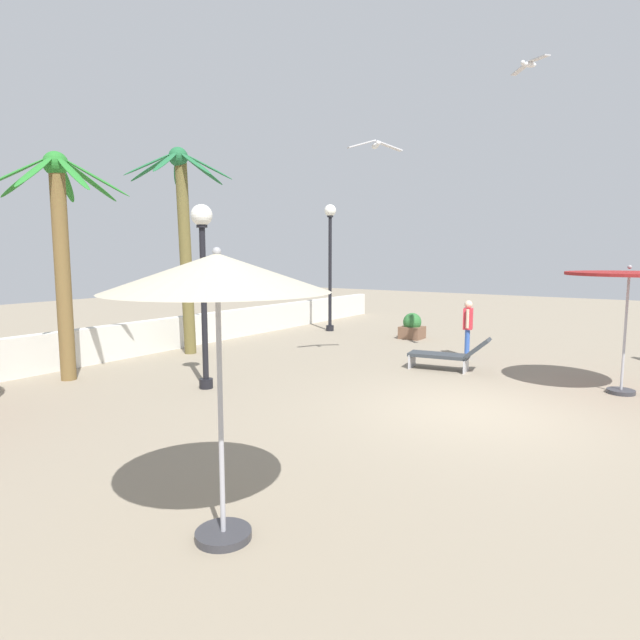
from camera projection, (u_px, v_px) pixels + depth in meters
name	position (u px, v px, depth m)	size (l,w,h in m)	color
ground_plane	(473.00, 411.00, 9.39)	(56.00, 56.00, 0.00)	gray
boundary_wall	(136.00, 339.00, 14.49)	(25.20, 0.30, 0.92)	silver
patio_umbrella_0	(629.00, 282.00, 10.30)	(2.30, 2.30, 2.55)	#333338
patio_umbrella_2	(217.00, 277.00, 4.86)	(2.11, 2.11, 2.82)	#333338
palm_tree_0	(183.00, 227.00, 14.35)	(2.83, 2.84, 5.58)	brown
palm_tree_1	(61.00, 238.00, 11.35)	(2.92, 2.94, 4.91)	brown
lamp_post_0	(330.00, 248.00, 18.90)	(0.42, 0.42, 4.51)	black
lamp_post_1	(203.00, 264.00, 10.68)	(0.43, 0.43, 3.75)	black
lounge_chair_1	(449.00, 354.00, 12.62)	(0.82, 1.94, 0.84)	#B7B7BC
guest_1	(468.00, 324.00, 14.11)	(0.54, 0.32, 1.55)	#3359B2
seagull_0	(529.00, 64.00, 11.73)	(1.01, 1.03, 0.14)	white
seagull_1	(376.00, 145.00, 11.96)	(1.14, 0.91, 0.22)	white
planter	(412.00, 327.00, 17.45)	(0.70, 0.70, 0.85)	brown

